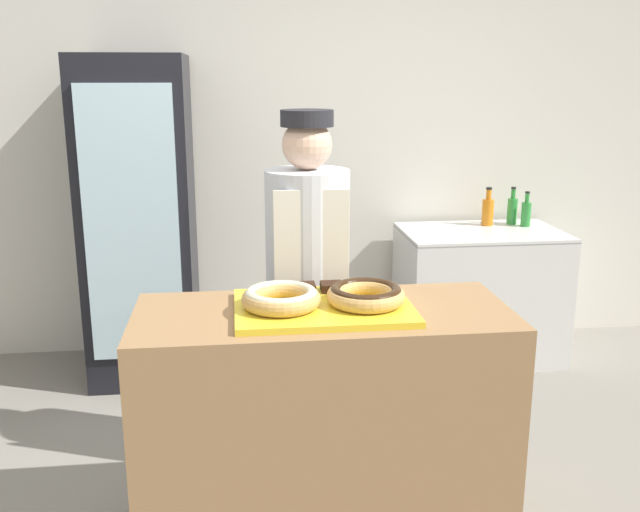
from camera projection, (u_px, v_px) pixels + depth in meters
name	position (u px, v px, depth m)	size (l,w,h in m)	color
wall_back	(282.00, 141.00, 4.53)	(8.00, 0.06, 2.70)	silver
display_counter	(323.00, 427.00, 2.70)	(1.37, 0.58, 0.93)	#997047
serving_tray	(323.00, 308.00, 2.58)	(0.64, 0.46, 0.02)	yellow
donut_light_glaze	(281.00, 297.00, 2.54)	(0.28, 0.28, 0.07)	tan
donut_chocolate_glaze	(366.00, 294.00, 2.57)	(0.28, 0.28, 0.07)	tan
brownie_back_left	(305.00, 288.00, 2.72)	(0.08, 0.08, 0.03)	black
brownie_back_right	(332.00, 287.00, 2.73)	(0.08, 0.08, 0.03)	black
baker_person	(308.00, 287.00, 3.13)	(0.36, 0.36, 1.62)	#4C4C51
beverage_fridge	(140.00, 221.00, 4.14)	(0.61, 0.70, 1.87)	black
chest_freezer	(479.00, 293.00, 4.52)	(0.98, 0.64, 0.82)	silver
bottle_green	(512.00, 210.00, 4.59)	(0.06, 0.06, 0.24)	#2D8C38
bottle_orange	(488.00, 211.00, 4.55)	(0.07, 0.07, 0.24)	orange
bottle_green_b	(526.00, 213.00, 4.52)	(0.06, 0.06, 0.22)	#2D8C38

